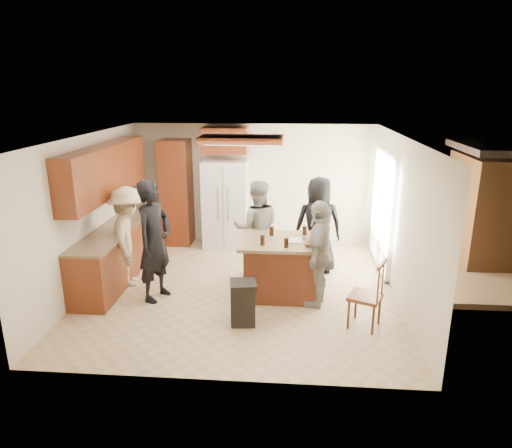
# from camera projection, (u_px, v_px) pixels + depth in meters

# --- Properties ---
(room_shell) EXTENTS (8.00, 5.20, 5.00)m
(room_shell) POSITION_uv_depth(u_px,v_px,m) (481.00, 217.00, 8.60)
(room_shell) COLOR tan
(room_shell) RESTS_ON ground
(person_front_left) EXTENTS (0.72, 0.83, 1.90)m
(person_front_left) POSITION_uv_depth(u_px,v_px,m) (154.00, 241.00, 7.00)
(person_front_left) COLOR black
(person_front_left) RESTS_ON ground
(person_behind_left) EXTENTS (0.88, 0.60, 1.70)m
(person_behind_left) POSITION_uv_depth(u_px,v_px,m) (257.00, 228.00, 7.98)
(person_behind_left) COLOR gray
(person_behind_left) RESTS_ON ground
(person_behind_right) EXTENTS (0.91, 0.65, 1.74)m
(person_behind_right) POSITION_uv_depth(u_px,v_px,m) (318.00, 225.00, 8.07)
(person_behind_right) COLOR black
(person_behind_right) RESTS_ON ground
(person_side_right) EXTENTS (0.72, 1.06, 1.65)m
(person_side_right) POSITION_uv_depth(u_px,v_px,m) (319.00, 254.00, 6.84)
(person_side_right) COLOR #999891
(person_side_right) RESTS_ON ground
(person_counter) EXTENTS (0.76, 1.18, 1.68)m
(person_counter) POSITION_uv_depth(u_px,v_px,m) (128.00, 237.00, 7.55)
(person_counter) COLOR tan
(person_counter) RESTS_ON ground
(left_cabinetry) EXTENTS (0.64, 3.00, 2.30)m
(left_cabinetry) POSITION_uv_depth(u_px,v_px,m) (115.00, 223.00, 7.89)
(left_cabinetry) COLOR maroon
(left_cabinetry) RESTS_ON ground
(back_wall_units) EXTENTS (1.80, 0.60, 2.45)m
(back_wall_units) POSITION_uv_depth(u_px,v_px,m) (188.00, 180.00, 9.42)
(back_wall_units) COLOR maroon
(back_wall_units) RESTS_ON ground
(refrigerator) EXTENTS (0.90, 0.76, 1.80)m
(refrigerator) POSITION_uv_depth(u_px,v_px,m) (226.00, 204.00, 9.42)
(refrigerator) COLOR white
(refrigerator) RESTS_ON ground
(kitchen_island) EXTENTS (1.28, 1.03, 0.93)m
(kitchen_island) POSITION_uv_depth(u_px,v_px,m) (281.00, 267.00, 7.25)
(kitchen_island) COLOR #9E4728
(kitchen_island) RESTS_ON ground
(island_items) EXTENTS (0.89, 0.70, 0.15)m
(island_items) POSITION_uv_depth(u_px,v_px,m) (295.00, 240.00, 6.99)
(island_items) COLOR silver
(island_items) RESTS_ON kitchen_island
(trash_bin) EXTENTS (0.42, 0.42, 0.63)m
(trash_bin) POSITION_uv_depth(u_px,v_px,m) (243.00, 302.00, 6.41)
(trash_bin) COLOR black
(trash_bin) RESTS_ON ground
(spindle_chair) EXTENTS (0.56, 0.56, 0.99)m
(spindle_chair) POSITION_uv_depth(u_px,v_px,m) (367.00, 297.00, 6.27)
(spindle_chair) COLOR maroon
(spindle_chair) RESTS_ON ground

